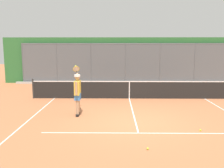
{
  "coord_description": "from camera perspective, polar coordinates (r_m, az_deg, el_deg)",
  "views": [
    {
      "loc": [
        0.75,
        8.73,
        2.79
      ],
      "look_at": [
        0.92,
        -2.58,
        1.05
      ],
      "focal_mm": 39.04,
      "sensor_mm": 36.0,
      "label": 1
    }
  ],
  "objects": [
    {
      "name": "tennis_ball_near_baseline",
      "position": [
        8.77,
        20.01,
        -10.12
      ],
      "size": [
        0.07,
        0.07,
        0.07
      ],
      "primitive_type": "sphere",
      "color": "#CCDB33",
      "rests_on": "ground"
    },
    {
      "name": "tennis_player",
      "position": [
        9.97,
        -8.08,
        -1.73
      ],
      "size": [
        0.47,
        1.4,
        1.98
      ],
      "rotation": [
        0.0,
        0.0,
        -1.57
      ],
      "color": "black",
      "rests_on": "ground"
    },
    {
      "name": "fence_backdrop",
      "position": [
        19.08,
        3.09,
        5.54
      ],
      "size": [
        18.62,
        1.37,
        3.48
      ],
      "color": "#565B60",
      "rests_on": "ground"
    },
    {
      "name": "tennis_ball_by_sideline",
      "position": [
        6.95,
        8.36,
        -14.75
      ],
      "size": [
        0.07,
        0.07,
        0.07
      ],
      "primitive_type": "sphere",
      "color": "#C1D138",
      "rests_on": "ground"
    },
    {
      "name": "tennis_net",
      "position": [
        13.19,
        4.08,
        -1.3
      ],
      "size": [
        10.55,
        0.09,
        1.07
      ],
      "color": "#2D2D2D",
      "rests_on": "ground"
    },
    {
      "name": "court_line_markings",
      "position": [
        7.86,
        6.41,
        -12.1
      ],
      "size": [
        8.21,
        9.76,
        0.01
      ],
      "color": "white",
      "rests_on": "ground"
    },
    {
      "name": "ground_plane",
      "position": [
        9.2,
        5.55,
        -8.96
      ],
      "size": [
        60.0,
        60.0,
        0.0
      ],
      "primitive_type": "plane",
      "color": "#B76B42"
    }
  ]
}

